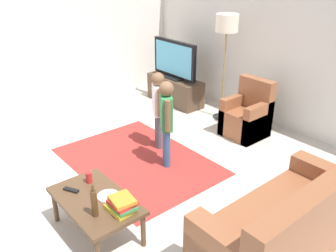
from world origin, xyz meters
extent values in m
plane|color=beige|center=(0.00, 0.00, 0.00)|extent=(7.80, 7.80, 0.00)
cube|color=silver|center=(0.00, 3.00, 1.35)|extent=(6.00, 0.12, 2.70)
cube|color=silver|center=(-3.00, 0.00, 1.35)|extent=(0.12, 6.00, 2.70)
cube|color=#9E2D28|center=(-0.44, 0.42, 0.00)|extent=(2.20, 1.60, 0.01)
cube|color=#4C3828|center=(-1.83, 2.30, 0.25)|extent=(1.20, 0.44, 0.50)
cube|color=black|center=(-1.83, 2.25, 0.10)|extent=(1.10, 0.32, 0.03)
cube|color=black|center=(-1.83, 2.28, 0.52)|extent=(0.44, 0.28, 0.03)
cube|color=black|center=(-1.83, 2.28, 0.87)|extent=(1.10, 0.07, 0.68)
cube|color=#59B2D8|center=(-1.83, 2.24, 0.87)|extent=(1.00, 0.01, 0.58)
cube|color=brown|center=(1.77, 0.53, 0.21)|extent=(0.80, 1.80, 0.42)
cube|color=brown|center=(2.07, 0.53, 0.43)|extent=(0.20, 1.80, 0.86)
cube|color=brown|center=(1.77, 1.33, 0.30)|extent=(0.80, 0.20, 0.60)
cube|color=#B22823|center=(1.92, 1.08, 0.56)|extent=(0.10, 0.32, 0.32)
cube|color=brown|center=(-0.02, 2.20, 0.21)|extent=(0.60, 0.60, 0.42)
cube|color=brown|center=(-0.02, 2.42, 0.45)|extent=(0.60, 0.16, 0.90)
cube|color=brown|center=(-0.26, 2.20, 0.30)|extent=(0.12, 0.60, 0.60)
cube|color=brown|center=(0.22, 2.20, 0.30)|extent=(0.12, 0.60, 0.60)
cylinder|color=#262626|center=(-0.75, 2.45, 0.01)|extent=(0.28, 0.28, 0.02)
cylinder|color=#99844C|center=(-0.75, 2.45, 0.76)|extent=(0.03, 0.03, 1.50)
cylinder|color=silver|center=(-0.75, 2.45, 1.64)|extent=(0.36, 0.36, 0.28)
cylinder|color=#4C4C59|center=(-0.66, 0.95, 0.26)|extent=(0.09, 0.09, 0.52)
cylinder|color=#4C4C59|center=(-0.55, 0.89, 0.26)|extent=(0.09, 0.09, 0.52)
cube|color=white|center=(-0.60, 0.92, 0.74)|extent=(0.28, 0.24, 0.45)
sphere|color=brown|center=(-0.60, 0.92, 1.06)|extent=(0.19, 0.19, 0.19)
cylinder|color=brown|center=(-0.74, 0.99, 0.76)|extent=(0.07, 0.07, 0.40)
cylinder|color=brown|center=(-0.46, 0.84, 0.76)|extent=(0.07, 0.07, 0.40)
cylinder|color=#33598C|center=(-0.19, 0.72, 0.27)|extent=(0.09, 0.09, 0.54)
cylinder|color=#33598C|center=(-0.08, 0.65, 0.27)|extent=(0.09, 0.09, 0.54)
cube|color=#338C4C|center=(-0.13, 0.68, 0.77)|extent=(0.29, 0.26, 0.46)
sphere|color=brown|center=(-0.13, 0.68, 1.09)|extent=(0.19, 0.19, 0.19)
cylinder|color=brown|center=(-0.27, 0.77, 0.79)|extent=(0.07, 0.07, 0.41)
cylinder|color=brown|center=(0.00, 0.59, 0.79)|extent=(0.07, 0.07, 0.41)
cube|color=#513823|center=(0.47, -0.73, 0.40)|extent=(1.00, 0.60, 0.04)
cylinder|color=#513823|center=(0.02, -0.98, 0.19)|extent=(0.05, 0.05, 0.38)
cylinder|color=#513823|center=(0.02, -0.48, 0.19)|extent=(0.05, 0.05, 0.38)
cylinder|color=#513823|center=(0.92, -0.48, 0.19)|extent=(0.05, 0.05, 0.38)
cube|color=yellow|center=(0.77, -0.63, 0.44)|extent=(0.27, 0.21, 0.04)
cube|color=#388C4C|center=(0.80, -0.61, 0.48)|extent=(0.25, 0.21, 0.03)
cube|color=red|center=(0.79, -0.61, 0.51)|extent=(0.24, 0.22, 0.04)
cube|color=orange|center=(0.80, -0.62, 0.55)|extent=(0.26, 0.23, 0.04)
cylinder|color=#4C3319|center=(0.69, -0.85, 0.55)|extent=(0.06, 0.06, 0.27)
cylinder|color=#4C3319|center=(0.69, -0.85, 0.72)|extent=(0.02, 0.02, 0.06)
cube|color=black|center=(0.19, -0.85, 0.43)|extent=(0.17, 0.12, 0.02)
cylinder|color=red|center=(0.17, -0.63, 0.48)|extent=(0.07, 0.07, 0.12)
cylinder|color=white|center=(0.52, -0.61, 0.43)|extent=(0.22, 0.22, 0.02)
cube|color=silver|center=(0.54, -0.61, 0.44)|extent=(0.12, 0.11, 0.01)
camera|label=1|loc=(3.16, -2.03, 2.58)|focal=38.44mm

